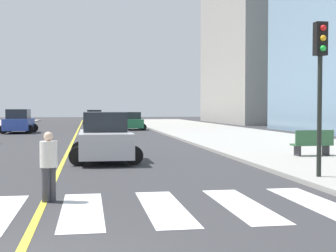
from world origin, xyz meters
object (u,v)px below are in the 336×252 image
object	(u,v)px
car_silver_second	(105,138)
pedestrian_crossing	(49,163)
park_bench	(313,143)
traffic_light_near_corner	(320,68)
car_green_fifth	(132,121)
car_black_fourth	(94,118)
car_blue_third	(19,122)

from	to	relation	value
car_silver_second	pedestrian_crossing	distance (m)	8.72
park_bench	car_silver_second	bearing A→B (deg)	82.50
car_silver_second	traffic_light_near_corner	size ratio (longest dim) A/B	0.99
traffic_light_near_corner	car_silver_second	bearing A→B (deg)	-47.05
car_green_fifth	park_bench	xyz separation A→B (m)	(5.22, -29.10, -0.15)
park_bench	traffic_light_near_corner	bearing A→B (deg)	152.42
traffic_light_near_corner	car_black_fourth	bearing A→B (deg)	-82.28
car_silver_second	park_bench	size ratio (longest dim) A/B	2.51
car_black_fourth	car_green_fifth	xyz separation A→B (m)	(3.71, -10.76, -0.08)
traffic_light_near_corner	pedestrian_crossing	world-z (taller)	traffic_light_near_corner
car_black_fourth	car_green_fifth	size ratio (longest dim) A/B	1.10
car_black_fourth	traffic_light_near_corner	xyz separation A→B (m)	(6.22, -45.86, 2.50)
car_blue_third	park_bench	xyz separation A→B (m)	(15.66, -24.59, -0.29)
car_green_fifth	park_bench	distance (m)	29.56
car_blue_third	car_black_fourth	bearing A→B (deg)	67.51
car_green_fifth	traffic_light_near_corner	world-z (taller)	traffic_light_near_corner
car_blue_third	car_black_fourth	distance (m)	16.68
car_green_fifth	car_blue_third	bearing A→B (deg)	22.51
car_blue_third	pedestrian_crossing	size ratio (longest dim) A/B	2.84
traffic_light_near_corner	park_bench	distance (m)	7.14
car_blue_third	car_green_fifth	distance (m)	11.37
park_bench	car_blue_third	bearing A→B (deg)	29.22
car_blue_third	pedestrian_crossing	world-z (taller)	car_blue_third
traffic_light_near_corner	park_bench	bearing A→B (deg)	-114.31
car_silver_second	car_black_fourth	distance (m)	39.20
park_bench	pedestrian_crossing	world-z (taller)	pedestrian_crossing
car_silver_second	traffic_light_near_corner	distance (m)	9.44
car_black_fourth	traffic_light_near_corner	bearing A→B (deg)	96.15
park_bench	car_green_fifth	bearing A→B (deg)	6.90
park_bench	pedestrian_crossing	size ratio (longest dim) A/B	1.10
park_bench	pedestrian_crossing	xyz separation A→B (m)	(-10.53, -7.92, 0.23)
car_black_fourth	traffic_light_near_corner	size ratio (longest dim) A/B	0.96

